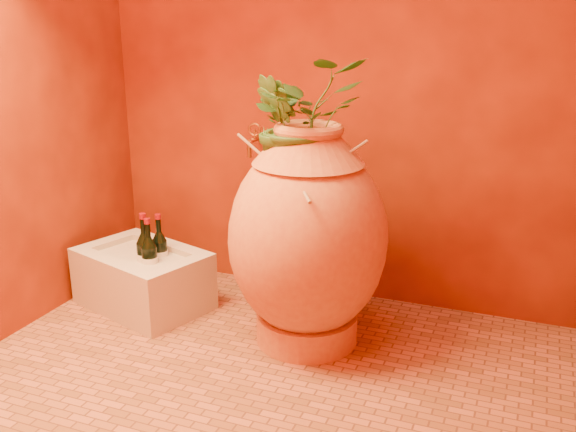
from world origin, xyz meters
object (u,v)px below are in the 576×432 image
at_px(amphora, 308,238).
at_px(wine_bottle_b, 150,260).
at_px(stone_basin, 143,280).
at_px(wall_tap, 254,138).
at_px(wine_bottle_a, 160,253).
at_px(wine_bottle_c, 145,256).

relative_size(amphora, wine_bottle_b, 3.03).
bearing_deg(stone_basin, amphora, -2.50).
distance_m(wine_bottle_b, wall_tap, 0.82).
relative_size(amphora, wine_bottle_a, 3.12).
distance_m(wine_bottle_a, wine_bottle_b, 0.11).
height_order(amphora, wine_bottle_a, amphora).
relative_size(stone_basin, wine_bottle_c, 2.13).
height_order(wine_bottle_b, wall_tap, wall_tap).
bearing_deg(stone_basin, wall_tap, 46.12).
distance_m(amphora, wine_bottle_c, 0.89).
bearing_deg(stone_basin, wine_bottle_a, 33.46).
bearing_deg(wine_bottle_a, wine_bottle_b, -86.24).
relative_size(stone_basin, wall_tap, 4.44).
bearing_deg(wall_tap, stone_basin, -133.88).
height_order(stone_basin, wine_bottle_b, wine_bottle_b).
height_order(stone_basin, wall_tap, wall_tap).
bearing_deg(wine_bottle_a, stone_basin, -146.54).
bearing_deg(wall_tap, wine_bottle_b, -124.58).
distance_m(stone_basin, wine_bottle_a, 0.17).
bearing_deg(wine_bottle_c, stone_basin, 143.77).
distance_m(amphora, wine_bottle_b, 0.86).
distance_m(amphora, wall_tap, 0.76).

